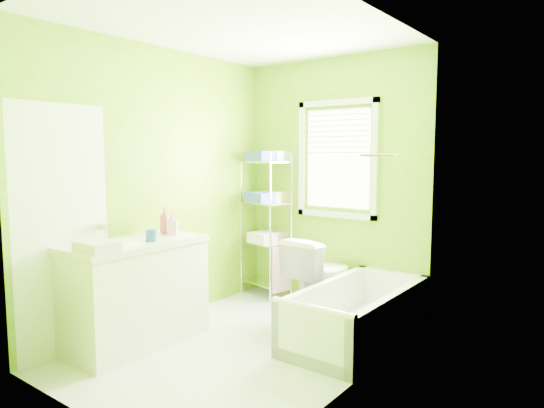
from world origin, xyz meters
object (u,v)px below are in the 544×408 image
Objects in this scene: bathtub at (356,323)px; toilet at (321,276)px; vanity at (135,289)px; wire_shelf_unit at (268,208)px.

toilet is at bearing 147.22° from bathtub.
vanity is 0.72× the size of wire_shelf_unit.
vanity is (-0.86, -1.57, 0.07)m from toilet.
wire_shelf_unit reaches higher than bathtub.
vanity reaches higher than bathtub.
vanity is at bearing -140.63° from bathtub.
bathtub is at bearing -23.26° from wire_shelf_unit.
bathtub is 0.94× the size of wire_shelf_unit.
bathtub is 1.30× the size of vanity.
vanity is (-1.45, -1.19, 0.31)m from bathtub.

